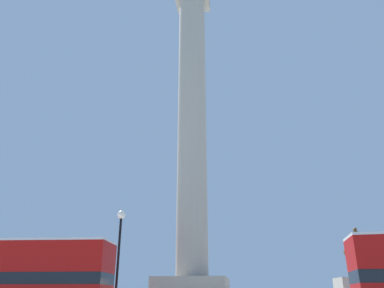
# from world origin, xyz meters

# --- Properties ---
(monument_column) EXTENTS (5.82, 5.82, 25.43)m
(monument_column) POSITION_xyz_m (0.00, 0.00, 8.51)
(monument_column) COLOR #A39E8E
(monument_column) RESTS_ON ground_plane
(street_lamp) EXTENTS (0.49, 0.49, 6.28)m
(street_lamp) POSITION_xyz_m (-3.92, -2.12, 3.87)
(street_lamp) COLOR black
(street_lamp) RESTS_ON ground_plane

